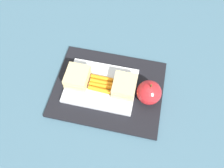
{
  "coord_description": "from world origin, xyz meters",
  "views": [
    {
      "loc": [
        0.09,
        -0.35,
        0.69
      ],
      "look_at": [
        0.01,
        0.0,
        0.04
      ],
      "focal_mm": 37.02,
      "sensor_mm": 36.0,
      "label": 1
    }
  ],
  "objects_px": {
    "sandwich_half_left": "(77,77)",
    "carrot_sticks_bundle": "(101,84)",
    "sandwich_half_right": "(124,86)",
    "apple": "(149,93)",
    "food_tray": "(101,86)"
  },
  "relations": [
    {
      "from": "sandwich_half_left",
      "to": "carrot_sticks_bundle",
      "type": "bearing_deg",
      "value": 0.01
    },
    {
      "from": "sandwich_half_right",
      "to": "carrot_sticks_bundle",
      "type": "height_order",
      "value": "sandwich_half_right"
    },
    {
      "from": "sandwich_half_right",
      "to": "apple",
      "type": "xyz_separation_m",
      "value": [
        0.08,
        -0.01,
        0.0
      ]
    },
    {
      "from": "sandwich_half_left",
      "to": "sandwich_half_right",
      "type": "xyz_separation_m",
      "value": [
        0.16,
        0.0,
        0.0
      ]
    },
    {
      "from": "apple",
      "to": "sandwich_half_left",
      "type": "bearing_deg",
      "value": 177.83
    },
    {
      "from": "sandwich_half_right",
      "to": "carrot_sticks_bundle",
      "type": "relative_size",
      "value": 1.02
    },
    {
      "from": "sandwich_half_right",
      "to": "apple",
      "type": "height_order",
      "value": "apple"
    },
    {
      "from": "carrot_sticks_bundle",
      "to": "apple",
      "type": "bearing_deg",
      "value": -3.25
    },
    {
      "from": "sandwich_half_right",
      "to": "carrot_sticks_bundle",
      "type": "distance_m",
      "value": 0.08
    },
    {
      "from": "sandwich_half_right",
      "to": "carrot_sticks_bundle",
      "type": "xyz_separation_m",
      "value": [
        -0.08,
        0.0,
        -0.01
      ]
    },
    {
      "from": "food_tray",
      "to": "sandwich_half_left",
      "type": "height_order",
      "value": "sandwich_half_left"
    },
    {
      "from": "sandwich_half_left",
      "to": "sandwich_half_right",
      "type": "relative_size",
      "value": 1.0
    },
    {
      "from": "food_tray",
      "to": "apple",
      "type": "xyz_separation_m",
      "value": [
        0.16,
        -0.01,
        0.03
      ]
    },
    {
      "from": "food_tray",
      "to": "sandwich_half_right",
      "type": "relative_size",
      "value": 2.88
    },
    {
      "from": "food_tray",
      "to": "sandwich_half_left",
      "type": "bearing_deg",
      "value": 180.0
    }
  ]
}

